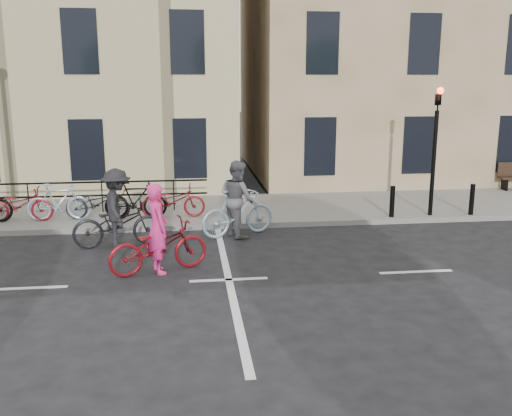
{
  "coord_description": "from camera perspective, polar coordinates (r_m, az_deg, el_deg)",
  "views": [
    {
      "loc": [
        -0.79,
        -11.03,
        4.03
      ],
      "look_at": [
        0.77,
        1.72,
        1.1
      ],
      "focal_mm": 40.0,
      "sensor_mm": 36.0,
      "label": 1
    }
  ],
  "objects": [
    {
      "name": "sidewalk",
      "position": [
        17.77,
        -17.22,
        -0.6
      ],
      "size": [
        46.0,
        4.0,
        0.15
      ],
      "primitive_type": "cube",
      "color": "slate",
      "rests_on": "ground"
    },
    {
      "name": "cyclist_grey",
      "position": [
        14.77,
        -1.82,
        0.22
      ],
      "size": [
        2.12,
        1.3,
        1.99
      ],
      "rotation": [
        0.0,
        0.0,
        1.95
      ],
      "color": "#94AFC2",
      "rests_on": "ground"
    },
    {
      "name": "building_east",
      "position": [
        26.03,
        15.83,
        17.05
      ],
      "size": [
        14.0,
        10.0,
        12.0
      ],
      "primitive_type": "cube",
      "color": "#937D58",
      "rests_on": "sidewalk"
    },
    {
      "name": "ground",
      "position": [
        11.77,
        -2.74,
        -7.19
      ],
      "size": [
        120.0,
        120.0,
        0.0
      ],
      "primitive_type": "plane",
      "color": "black",
      "rests_on": "ground"
    },
    {
      "name": "bollard_west",
      "position": [
        17.67,
        20.78,
        0.81
      ],
      "size": [
        0.14,
        0.14,
        0.9
      ],
      "primitive_type": "cylinder",
      "color": "black",
      "rests_on": "sidewalk"
    },
    {
      "name": "bollard_east",
      "position": [
        16.69,
        13.46,
        0.63
      ],
      "size": [
        0.14,
        0.14,
        0.9
      ],
      "primitive_type": "cylinder",
      "color": "black",
      "rests_on": "sidewalk"
    },
    {
      "name": "traffic_light",
      "position": [
        16.96,
        17.51,
        6.92
      ],
      "size": [
        0.18,
        0.3,
        3.9
      ],
      "color": "black",
      "rests_on": "sidewalk"
    },
    {
      "name": "parked_bikes",
      "position": [
        16.8,
        -19.08,
        0.5
      ],
      "size": [
        8.3,
        1.23,
        1.05
      ],
      "color": "black",
      "rests_on": "sidewalk"
    },
    {
      "name": "cyclist_dark",
      "position": [
        14.26,
        -13.69,
        -0.79
      ],
      "size": [
        2.26,
        1.35,
        1.92
      ],
      "rotation": [
        0.0,
        0.0,
        1.74
      ],
      "color": "black",
      "rests_on": "ground"
    },
    {
      "name": "cyclist_pink",
      "position": [
        12.2,
        -9.76,
        -3.36
      ],
      "size": [
        2.27,
        1.44,
        1.91
      ],
      "rotation": [
        0.0,
        0.0,
        1.92
      ],
      "color": "maroon",
      "rests_on": "ground"
    }
  ]
}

